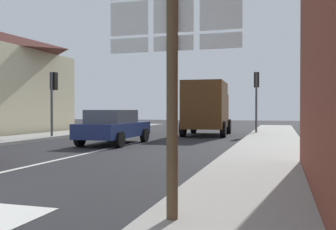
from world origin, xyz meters
TOP-DOWN VIEW (x-y plane):
  - ground_plane at (0.00, 10.00)m, footprint 80.00×80.00m
  - sidewalk_right at (5.86, 8.00)m, footprint 2.58×44.00m
  - lane_centre_stripe at (0.00, 6.00)m, footprint 0.16×12.00m
  - sedan_far at (-0.60, 10.07)m, footprint 2.03×4.23m
  - delivery_truck at (2.14, 16.89)m, footprint 2.69×5.10m
  - route_sign_post at (4.99, -0.36)m, footprint 1.66×0.14m
  - traffic_light_far_right at (4.87, 18.38)m, footprint 0.30×0.49m
  - traffic_light_near_left at (-4.87, 12.09)m, footprint 0.30×0.49m

SIDE VIEW (x-z plane):
  - ground_plane at x=0.00m, z-range 0.00..0.00m
  - lane_centre_stripe at x=0.00m, z-range 0.00..0.01m
  - sidewalk_right at x=5.86m, z-range 0.00..0.14m
  - sedan_far at x=-0.60m, z-range 0.03..1.50m
  - delivery_truck at x=2.14m, z-range 0.13..3.18m
  - route_sign_post at x=4.99m, z-range 0.40..3.60m
  - traffic_light_near_left at x=-4.87m, z-range 0.82..4.21m
  - traffic_light_far_right at x=4.87m, z-range 0.89..4.62m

